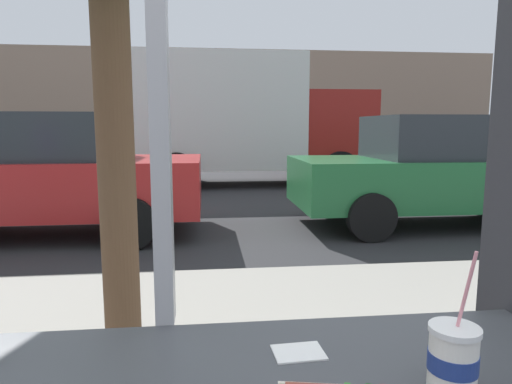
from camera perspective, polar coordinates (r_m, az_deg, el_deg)
name	(u,v)px	position (r m, az deg, el deg)	size (l,w,h in m)	color
ground_plane	(200,200)	(9.26, -7.03, -1.03)	(60.00, 60.00, 0.00)	#2D2D30
sidewalk_strip	(190,350)	(3.09, -8.30, -19.04)	(16.00, 2.80, 0.15)	#9E998E
building_facade_far	(202,105)	(21.76, -6.81, 10.84)	(28.00, 1.20, 4.97)	gray
soda_cup_right	(453,360)	(1.04, 23.52, -18.82)	(0.10, 0.10, 0.30)	white
napkin_wrapper	(298,352)	(1.15, 5.37, -19.44)	(0.12, 0.09, 0.00)	white
parked_car_red	(37,173)	(6.85, -25.80, 2.11)	(4.41, 2.00, 1.66)	red
parked_car_green	(438,170)	(7.34, 21.94, 2.60)	(4.20, 1.94, 1.64)	#236B38
box_truck	(236,117)	(11.61, -2.50, 9.35)	(6.34, 2.44, 3.21)	silver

